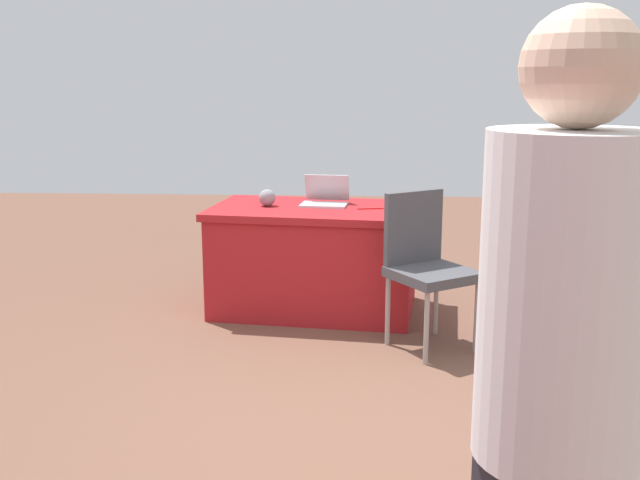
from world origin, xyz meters
TOP-DOWN VIEW (x-y plane):
  - ground_plane at (0.00, 0.00)m, footprint 14.40×14.40m
  - table_foreground at (0.22, -1.98)m, footprint 1.52×1.03m
  - chair_tucked_left at (-0.49, -1.29)m, footprint 0.61×0.61m
  - person_presenter at (-0.50, 1.66)m, footprint 0.42×0.42m
  - laptop_silver at (0.16, -2.07)m, footprint 0.35×0.33m
  - yarn_ball at (0.56, -2.00)m, footprint 0.12×0.12m
  - scissors_red at (-0.16, -1.92)m, footprint 0.18×0.07m

SIDE VIEW (x-z plane):
  - ground_plane at x=0.00m, z-range 0.00..0.00m
  - table_foreground at x=0.22m, z-range 0.00..0.74m
  - chair_tucked_left at x=-0.49m, z-range 0.07..1.01m
  - scissors_red at x=-0.16m, z-range 0.74..0.75m
  - laptop_silver at x=0.16m, z-range 0.68..0.88m
  - yarn_ball at x=0.56m, z-range 0.74..0.86m
  - person_presenter at x=-0.50m, z-range 0.11..1.87m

